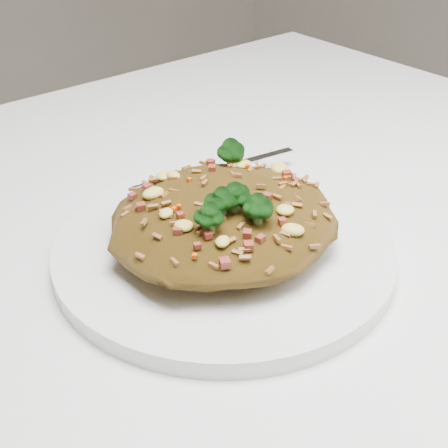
% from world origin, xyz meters
% --- Properties ---
extents(dining_table, '(1.20, 0.80, 0.75)m').
position_xyz_m(dining_table, '(0.00, 0.00, 0.66)').
color(dining_table, white).
rests_on(dining_table, ground).
extents(plate, '(0.26, 0.26, 0.01)m').
position_xyz_m(plate, '(0.12, -0.01, 0.76)').
color(plate, white).
rests_on(plate, dining_table).
extents(fried_rice, '(0.17, 0.16, 0.06)m').
position_xyz_m(fried_rice, '(0.12, -0.01, 0.79)').
color(fried_rice, olive).
rests_on(fried_rice, plate).
extents(fork, '(0.16, 0.04, 0.00)m').
position_xyz_m(fork, '(0.19, 0.08, 0.77)').
color(fork, silver).
rests_on(fork, plate).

